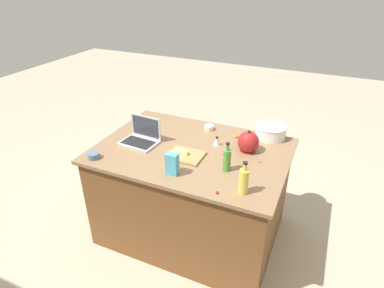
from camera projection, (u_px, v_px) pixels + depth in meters
The scene contains 18 objects.
ground_plane at pixel (192, 230), 3.17m from camera, with size 12.00×12.00×0.00m, color #B7A88E.
island_counter at pixel (192, 192), 2.95m from camera, with size 1.59×1.13×0.90m.
laptop at pixel (141, 137), 2.82m from camera, with size 0.33×0.25×0.22m.
mixing_bowl_large at pixel (271, 131), 2.90m from camera, with size 0.27×0.27×0.12m.
bottle_oil at pixel (244, 181), 2.17m from camera, with size 0.07×0.07×0.24m.
bottle_olive at pixel (227, 159), 2.41m from camera, with size 0.06×0.06×0.23m.
kettle at pixel (248, 142), 2.68m from camera, with size 0.21×0.18×0.20m.
cutting_board at pixel (185, 155), 2.63m from camera, with size 0.28×0.23×0.02m, color #AD7F4C.
butter_stick_left at pixel (182, 152), 2.63m from camera, with size 0.11×0.04×0.04m, color #F4E58C.
ramekin_small at pixel (209, 128), 3.05m from camera, with size 0.09×0.09×0.04m, color beige.
ramekin_medium at pixel (140, 121), 3.17m from camera, with size 0.10×0.10×0.05m, color beige.
ramekin_wide at pixel (94, 156), 2.60m from camera, with size 0.09×0.09×0.05m, color slate.
kitchen_timer at pixel (217, 141), 2.78m from camera, with size 0.07×0.07×0.08m.
candy_bag at pixel (172, 164), 2.37m from camera, with size 0.09×0.06×0.17m, color #4CA5CC.
candy_0 at pixel (235, 137), 2.91m from camera, with size 0.02×0.02×0.02m, color yellow.
candy_1 at pixel (223, 154), 2.65m from camera, with size 0.02×0.02×0.02m, color #CC3399.
candy_2 at pixel (260, 162), 2.55m from camera, with size 0.01×0.01×0.01m, color #CC3399.
candy_4 at pixel (217, 192), 2.20m from camera, with size 0.02×0.02×0.02m, color red.
Camera 1 is at (-0.97, 2.17, 2.25)m, focal length 30.51 mm.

